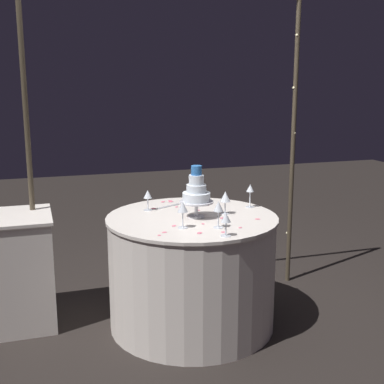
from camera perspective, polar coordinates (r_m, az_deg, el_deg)
ground_plane at (r=3.58m, az=0.00°, el=-14.55°), size 12.00×12.00×0.00m
decorative_arch at (r=3.67m, az=-2.37°, el=9.82°), size 2.02×0.05×2.25m
main_table at (r=3.43m, az=0.00°, el=-8.88°), size 1.13×1.13×0.76m
side_table at (r=3.63m, az=-19.58°, el=-8.33°), size 0.54×0.54×0.76m
tiered_cake at (r=3.25m, az=0.50°, el=-0.02°), size 0.22×0.22×0.34m
wine_glass_0 at (r=3.45m, az=-5.01°, el=-0.39°), size 0.06×0.06×0.14m
wine_glass_1 at (r=2.87m, az=3.84°, el=-3.08°), size 0.06×0.06×0.14m
wine_glass_2 at (r=3.03m, az=3.00°, el=-1.80°), size 0.06×0.06×0.17m
wine_glass_3 at (r=3.02m, az=-1.06°, el=-1.85°), size 0.06×0.06×0.16m
wine_glass_4 at (r=3.54m, az=6.58°, el=0.21°), size 0.06×0.06×0.16m
wine_glass_5 at (r=3.35m, az=3.78°, el=-0.61°), size 0.07×0.07×0.15m
cake_knife at (r=3.62m, az=-1.84°, el=-1.40°), size 0.27×0.15×0.01m
rose_petal_0 at (r=3.46m, az=0.70°, el=-2.05°), size 0.03×0.03×0.00m
rose_petal_1 at (r=2.96m, az=-3.12°, el=-4.55°), size 0.03×0.03×0.00m
rose_petal_2 at (r=3.26m, az=7.41°, el=-3.04°), size 0.04×0.04×0.00m
rose_petal_3 at (r=3.55m, az=-1.76°, el=-1.68°), size 0.03×0.03×0.00m
rose_petal_4 at (r=3.27m, az=3.37°, el=-2.95°), size 0.04×0.04×0.00m
rose_petal_5 at (r=3.74m, az=-2.48°, el=-0.99°), size 0.04×0.05×0.00m
rose_petal_6 at (r=3.60m, az=1.75°, el=-1.50°), size 0.02×0.03×0.00m
rose_petal_7 at (r=3.27m, az=3.96°, el=-2.96°), size 0.03×0.04×0.00m
rose_petal_8 at (r=3.75m, az=3.91°, el=-0.97°), size 0.04×0.05×0.00m
rose_petal_9 at (r=3.52m, az=-4.37°, el=-1.86°), size 0.04×0.04×0.00m
rose_petal_10 at (r=2.91m, az=-3.72°, el=-4.88°), size 0.03×0.03×0.00m
rose_petal_11 at (r=3.71m, az=-3.29°, el=-1.10°), size 0.04×0.05×0.00m
rose_petal_12 at (r=3.13m, az=1.26°, el=-3.61°), size 0.02×0.03×0.00m
rose_petal_13 at (r=2.94m, az=0.86°, el=-4.63°), size 0.05×0.05×0.00m
rose_petal_14 at (r=3.63m, az=1.79°, el=-1.38°), size 0.04×0.05×0.00m
rose_petal_15 at (r=3.06m, az=5.46°, el=-4.01°), size 0.03×0.02×0.00m
rose_petal_16 at (r=3.70m, az=1.70°, el=-1.12°), size 0.05×0.04×0.00m
rose_petal_17 at (r=2.96m, az=3.60°, el=-4.53°), size 0.04×0.03×0.00m
rose_petal_18 at (r=3.09m, az=-2.04°, el=-3.83°), size 0.04×0.04×0.00m
rose_petal_19 at (r=3.71m, az=-2.41°, el=-1.09°), size 0.04×0.03×0.00m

